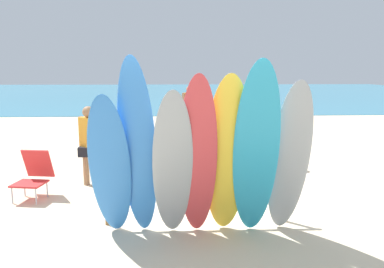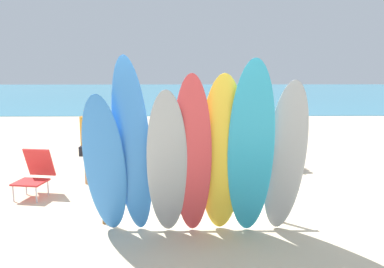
{
  "view_description": "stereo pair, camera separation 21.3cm",
  "coord_description": "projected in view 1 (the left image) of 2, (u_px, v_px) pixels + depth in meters",
  "views": [
    {
      "loc": [
        -0.32,
        -5.21,
        2.2
      ],
      "look_at": [
        0.0,
        1.63,
        1.04
      ],
      "focal_mm": 35.33,
      "sensor_mm": 36.0,
      "label": 1
    },
    {
      "loc": [
        -0.11,
        -5.21,
        2.2
      ],
      "look_at": [
        0.0,
        1.63,
        1.04
      ],
      "focal_mm": 35.33,
      "sensor_mm": 36.0,
      "label": 2
    }
  ],
  "objects": [
    {
      "name": "beachgoer_photographing",
      "position": [
        125.0,
        123.0,
        9.42
      ],
      "size": [
        0.41,
        0.58,
        1.57
      ],
      "rotation": [
        0.0,
        0.0,
        4.99
      ],
      "color": "brown",
      "rests_on": "ground"
    },
    {
      "name": "ground",
      "position": [
        181.0,
        114.0,
        19.3
      ],
      "size": [
        60.0,
        60.0,
        0.0
      ],
      "primitive_type": "plane",
      "color": "beige"
    },
    {
      "name": "surfboard_rack",
      "position": [
        197.0,
        186.0,
        5.42
      ],
      "size": [
        2.71,
        0.07,
        0.71
      ],
      "color": "brown",
      "rests_on": "ground"
    },
    {
      "name": "surfboard_blue_1",
      "position": [
        138.0,
        152.0,
        4.73
      ],
      "size": [
        0.53,
        0.86,
        2.39
      ],
      "primitive_type": "ellipsoid",
      "rotation": [
        0.31,
        0.0,
        -0.07
      ],
      "color": "#337AD1",
      "rests_on": "ground"
    },
    {
      "name": "surfboard_yellow_4",
      "position": [
        227.0,
        158.0,
        4.82
      ],
      "size": [
        0.6,
        0.81,
        2.18
      ],
      "primitive_type": "ellipsoid",
      "rotation": [
        0.32,
        0.0,
        -0.03
      ],
      "color": "yellow",
      "rests_on": "ground"
    },
    {
      "name": "beachgoer_near_rack",
      "position": [
        89.0,
        141.0,
        7.1
      ],
      "size": [
        0.45,
        0.43,
        1.54
      ],
      "rotation": [
        0.0,
        0.0,
        2.38
      ],
      "color": "#9E704C",
      "rests_on": "ground"
    },
    {
      "name": "surfboard_grey_6",
      "position": [
        289.0,
        160.0,
        4.86
      ],
      "size": [
        0.54,
        0.77,
        2.11
      ],
      "primitive_type": "ellipsoid",
      "rotation": [
        0.32,
        0.0,
        -0.02
      ],
      "color": "#999EA3",
      "rests_on": "ground"
    },
    {
      "name": "surfboard_teal_5",
      "position": [
        256.0,
        153.0,
        4.72
      ],
      "size": [
        0.65,
        0.93,
        2.35
      ],
      "primitive_type": "ellipsoid",
      "rotation": [
        0.34,
        0.0,
        -0.09
      ],
      "color": "#289EC6",
      "rests_on": "ground"
    },
    {
      "name": "surfboard_red_3",
      "position": [
        198.0,
        160.0,
        4.73
      ],
      "size": [
        0.51,
        0.84,
        2.19
      ],
      "primitive_type": "ellipsoid",
      "rotation": [
        0.34,
        0.0,
        -0.03
      ],
      "color": "#D13D42",
      "rests_on": "ground"
    },
    {
      "name": "beach_chair_red",
      "position": [
        34.0,
        173.0,
        6.56
      ],
      "size": [
        0.6,
        0.73,
        0.83
      ],
      "rotation": [
        0.0,
        0.0,
        -0.16
      ],
      "color": "#B7B7BC",
      "rests_on": "ground"
    },
    {
      "name": "surfboard_blue_0",
      "position": [
        110.0,
        169.0,
        4.75
      ],
      "size": [
        0.52,
        0.82,
        1.95
      ],
      "primitive_type": "ellipsoid",
      "rotation": [
        0.37,
        0.0,
        0.01
      ],
      "color": "#337AD1",
      "rests_on": "ground"
    },
    {
      "name": "surfboard_grey_2",
      "position": [
        173.0,
        167.0,
        4.72
      ],
      "size": [
        0.54,
        0.84,
        2.0
      ],
      "primitive_type": "ellipsoid",
      "rotation": [
        0.36,
        0.0,
        0.03
      ],
      "color": "#999EA3",
      "rests_on": "ground"
    },
    {
      "name": "ocean_water",
      "position": [
        178.0,
        92.0,
        37.86
      ],
      "size": [
        60.0,
        40.0,
        0.02
      ],
      "primitive_type": "cube",
      "color": "teal",
      "rests_on": "ground"
    },
    {
      "name": "beachgoer_strolling",
      "position": [
        259.0,
        123.0,
        8.81
      ],
      "size": [
        0.45,
        0.59,
        1.72
      ],
      "rotation": [
        0.0,
        0.0,
        1.08
      ],
      "color": "#9E704C",
      "rests_on": "ground"
    },
    {
      "name": "beachgoer_midbeach",
      "position": [
        190.0,
        107.0,
        12.75
      ],
      "size": [
        0.53,
        0.43,
        1.68
      ],
      "rotation": [
        0.0,
        0.0,
        3.78
      ],
      "color": "#9E704C",
      "rests_on": "ground"
    }
  ]
}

